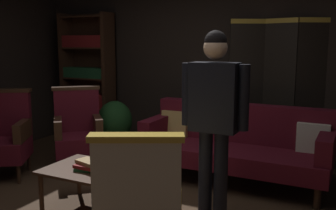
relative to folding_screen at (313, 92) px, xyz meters
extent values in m
cube|color=black|center=(-1.27, 0.13, 0.41)|extent=(7.20, 0.10, 2.80)
cube|color=black|center=(-0.83, -0.06, -0.04)|extent=(0.42, 0.25, 1.90)
cube|color=gold|center=(-0.83, -0.06, 0.88)|extent=(0.42, 0.25, 0.06)
cube|color=black|center=(-0.42, -0.03, -0.04)|extent=(0.44, 0.18, 1.90)
cube|color=gold|center=(-0.42, -0.03, 0.88)|extent=(0.45, 0.19, 0.06)
cube|color=black|center=(0.00, 0.01, -0.04)|extent=(0.41, 0.26, 1.90)
cube|color=gold|center=(0.00, 0.01, 0.88)|extent=(0.42, 0.27, 0.06)
cube|color=#382114|center=(-3.84, -0.14, 0.04)|extent=(0.06, 0.32, 2.05)
cube|color=#382114|center=(-3.00, -0.14, 0.04)|extent=(0.06, 0.32, 2.05)
cube|color=#382114|center=(-3.42, 0.01, 0.04)|extent=(0.90, 0.02, 2.05)
cube|color=#382114|center=(-3.42, -0.14, -0.93)|extent=(0.86, 0.30, 0.02)
cube|color=#382114|center=(-3.42, -0.14, -0.44)|extent=(0.86, 0.30, 0.02)
cube|color=maroon|center=(-3.42, -0.16, -0.32)|extent=(0.78, 0.22, 0.23)
cube|color=#382114|center=(-3.42, -0.14, 0.04)|extent=(0.86, 0.30, 0.02)
cube|color=#1E4C28|center=(-3.42, -0.16, 0.13)|extent=(0.78, 0.22, 0.16)
cube|color=#382114|center=(-3.42, -0.14, 0.52)|extent=(0.86, 0.30, 0.02)
cube|color=maroon|center=(-3.42, -0.16, 0.63)|extent=(0.78, 0.22, 0.19)
cube|color=#382114|center=(-3.42, -0.14, 1.00)|extent=(0.86, 0.30, 0.02)
cylinder|color=#382114|center=(-1.67, -1.27, -0.88)|extent=(0.07, 0.07, 0.22)
cylinder|color=#382114|center=(0.23, -1.27, -0.88)|extent=(0.07, 0.07, 0.22)
cylinder|color=#382114|center=(-1.67, -0.67, -0.88)|extent=(0.07, 0.07, 0.22)
cylinder|color=#382114|center=(0.23, -0.67, -0.88)|extent=(0.07, 0.07, 0.22)
cube|color=#4C0F19|center=(-0.72, -0.97, -0.67)|extent=(2.10, 0.76, 0.20)
cube|color=#4C0F19|center=(-0.72, -0.66, -0.34)|extent=(2.10, 0.18, 0.46)
cube|color=#4C0F19|center=(-1.70, -0.97, -0.44)|extent=(0.16, 0.68, 0.26)
cube|color=#4C0F19|center=(0.26, -0.97, -0.44)|extent=(0.16, 0.68, 0.26)
cube|color=tan|center=(-1.55, -0.77, -0.42)|extent=(0.35, 0.17, 0.35)
cube|color=beige|center=(0.11, -0.77, -0.42)|extent=(0.34, 0.12, 0.34)
cylinder|color=#382114|center=(-2.08, -2.56, -0.79)|extent=(0.04, 0.04, 0.39)
cylinder|color=#382114|center=(-2.08, -2.02, -0.79)|extent=(0.04, 0.04, 0.39)
cylinder|color=#382114|center=(-1.18, -2.02, -0.79)|extent=(0.04, 0.04, 0.39)
cube|color=#382114|center=(-1.63, -2.29, -0.58)|extent=(1.00, 0.64, 0.03)
cube|color=beige|center=(-0.69, -3.10, -0.26)|extent=(0.55, 0.36, 0.54)
cube|color=gold|center=(-0.69, -3.10, 0.03)|extent=(0.59, 0.39, 0.04)
cube|color=gold|center=(-0.58, -2.79, -0.42)|extent=(0.31, 0.49, 0.22)
cube|color=gold|center=(-1.01, -3.00, -0.42)|extent=(0.31, 0.49, 0.22)
cylinder|color=#382114|center=(-2.59, -1.74, -0.88)|extent=(0.04, 0.04, 0.22)
cylinder|color=#382114|center=(-2.25, -1.43, -0.88)|extent=(0.04, 0.04, 0.22)
cylinder|color=#382114|center=(-2.90, -1.40, -0.88)|extent=(0.04, 0.04, 0.22)
cylinder|color=#382114|center=(-2.57, -1.09, -0.88)|extent=(0.04, 0.04, 0.22)
cube|color=#4C0F19|center=(-2.58, -1.41, -0.65)|extent=(0.79, 0.79, 0.24)
cube|color=#4C0F19|center=(-2.73, -1.24, -0.26)|extent=(0.49, 0.47, 0.54)
cube|color=#382114|center=(-2.73, -1.24, 0.03)|extent=(0.53, 0.50, 0.04)
cube|color=#382114|center=(-2.76, -1.57, -0.42)|extent=(0.40, 0.43, 0.22)
cube|color=#382114|center=(-2.40, -1.25, -0.42)|extent=(0.40, 0.43, 0.22)
cylinder|color=#382114|center=(-2.90, -2.10, -0.88)|extent=(0.04, 0.04, 0.22)
cylinder|color=#382114|center=(-3.14, -1.71, -0.88)|extent=(0.04, 0.04, 0.22)
cube|color=#4C0F19|center=(-3.21, -2.02, -0.65)|extent=(0.77, 0.77, 0.24)
cube|color=#4C0F19|center=(-3.34, -1.83, -0.26)|extent=(0.54, 0.40, 0.54)
cube|color=#382114|center=(-3.34, -1.83, 0.03)|extent=(0.58, 0.43, 0.04)
cube|color=#382114|center=(-3.01, -1.90, -0.42)|extent=(0.34, 0.47, 0.22)
cylinder|color=black|center=(-0.49, -2.07, -0.56)|extent=(0.12, 0.12, 0.86)
cylinder|color=black|center=(-0.63, -2.07, -0.56)|extent=(0.12, 0.12, 0.86)
cube|color=maroon|center=(-0.56, -2.07, -0.09)|extent=(0.32, 0.16, 0.09)
cube|color=black|center=(-0.56, -2.07, 0.16)|extent=(0.40, 0.21, 0.58)
cube|color=white|center=(-0.56, -1.96, 0.19)|extent=(0.14, 0.01, 0.41)
cube|color=maroon|center=(-0.56, -1.95, 0.42)|extent=(0.09, 0.02, 0.04)
cylinder|color=black|center=(-0.31, -2.06, 0.17)|extent=(0.09, 0.09, 0.54)
cylinder|color=black|center=(-0.81, -2.07, 0.17)|extent=(0.09, 0.09, 0.54)
sphere|color=tan|center=(-0.56, -2.07, 0.57)|extent=(0.20, 0.20, 0.20)
sphere|color=black|center=(-0.56, -2.07, 0.62)|extent=(0.18, 0.18, 0.18)
cylinder|color=brown|center=(-2.55, -0.65, -0.85)|extent=(0.28, 0.28, 0.28)
ellipsoid|color=#193D19|center=(-2.55, -0.65, -0.48)|extent=(0.49, 0.49, 0.56)
cube|color=#1E4C28|center=(-1.69, -2.33, -0.55)|extent=(0.28, 0.23, 0.03)
cube|color=maroon|center=(-1.69, -2.33, -0.52)|extent=(0.24, 0.19, 0.03)
cube|color=#9E7A47|center=(-1.69, -2.33, -0.49)|extent=(0.28, 0.20, 0.03)
camera|label=1|loc=(0.53, -5.09, 0.62)|focal=41.17mm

